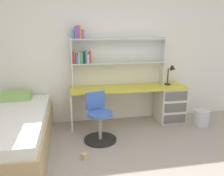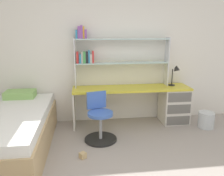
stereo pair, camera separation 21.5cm
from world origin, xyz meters
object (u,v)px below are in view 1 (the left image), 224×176
object	(u,v)px
desk	(158,101)
swivel_chair	(99,122)
bed_platform	(7,135)
waste_bin	(202,118)
toy_block_natural_5	(85,156)
desk_lamp	(172,72)
bookshelf_hutch	(105,52)

from	to	relation	value
desk	swivel_chair	world-z (taller)	swivel_chair
bed_platform	waste_bin	xyz separation A→B (m)	(3.30, 0.42, -0.15)
waste_bin	swivel_chair	bearing A→B (deg)	-173.19
swivel_chair	toy_block_natural_5	xyz separation A→B (m)	(-0.28, -0.54, -0.26)
swivel_chair	waste_bin	xyz separation A→B (m)	(1.96, 0.23, -0.15)
desk	desk_lamp	world-z (taller)	desk_lamp
waste_bin	toy_block_natural_5	world-z (taller)	waste_bin
desk_lamp	waste_bin	size ratio (longest dim) A/B	1.32
bookshelf_hutch	toy_block_natural_5	bearing A→B (deg)	-111.34
bookshelf_hutch	swivel_chair	size ratio (longest dim) A/B	2.26
swivel_chair	toy_block_natural_5	distance (m)	0.66
swivel_chair	toy_block_natural_5	bearing A→B (deg)	-117.29
swivel_chair	waste_bin	world-z (taller)	swivel_chair
desk	toy_block_natural_5	xyz separation A→B (m)	(-1.49, -1.13, -0.37)
bookshelf_hutch	waste_bin	distance (m)	2.17
toy_block_natural_5	bookshelf_hutch	bearing A→B (deg)	68.66
swivel_chair	desk_lamp	bearing A→B (deg)	22.19
bookshelf_hutch	bed_platform	xyz separation A→B (m)	(-1.56, -0.91, -1.05)
desk_lamp	desk	bearing A→B (deg)	-175.76
desk	bookshelf_hutch	xyz separation A→B (m)	(-1.00, 0.14, 0.93)
bookshelf_hutch	swivel_chair	distance (m)	1.29
desk_lamp	waste_bin	world-z (taller)	desk_lamp
bookshelf_hutch	desk_lamp	world-z (taller)	bookshelf_hutch
desk_lamp	toy_block_natural_5	size ratio (longest dim) A/B	4.71
bookshelf_hutch	toy_block_natural_5	size ratio (longest dim) A/B	21.32
desk_lamp	bed_platform	bearing A→B (deg)	-164.31
bookshelf_hutch	waste_bin	xyz separation A→B (m)	(1.74, -0.49, -1.20)
toy_block_natural_5	bed_platform	bearing A→B (deg)	161.70
bed_platform	waste_bin	world-z (taller)	bed_platform
desk	bed_platform	size ratio (longest dim) A/B	1.03
bed_platform	toy_block_natural_5	bearing A→B (deg)	-18.30
bookshelf_hutch	swivel_chair	world-z (taller)	bookshelf_hutch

